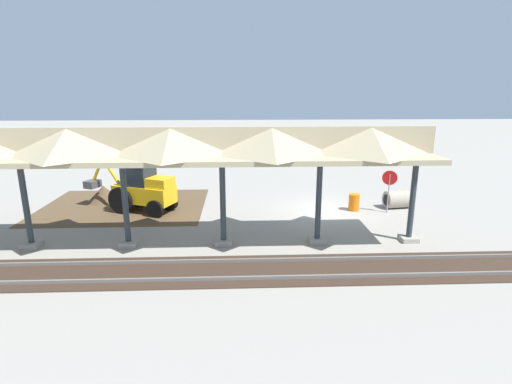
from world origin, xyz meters
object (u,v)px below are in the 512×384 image
object	(u,v)px
concrete_pipe	(397,199)
backhoe	(142,188)
stop_sign	(389,183)
traffic_barrel	(354,202)

from	to	relation	value
concrete_pipe	backhoe	bearing A→B (deg)	0.14
backhoe	concrete_pipe	world-z (taller)	backhoe
stop_sign	traffic_barrel	size ratio (longest dim) A/B	2.50
backhoe	traffic_barrel	xyz separation A→B (m)	(-11.23, 0.35, -0.81)
traffic_barrel	stop_sign	bearing A→B (deg)	165.27
backhoe	traffic_barrel	distance (m)	11.27
stop_sign	traffic_barrel	xyz separation A→B (m)	(1.66, -0.44, -1.17)
backhoe	concrete_pipe	bearing A→B (deg)	-179.86
stop_sign	backhoe	size ratio (longest dim) A/B	0.43
stop_sign	concrete_pipe	distance (m)	1.64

